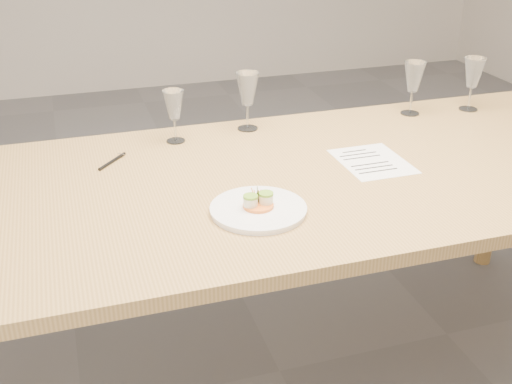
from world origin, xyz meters
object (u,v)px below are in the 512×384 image
object	(u,v)px
ballpoint_pen	(112,161)
wine_glass_0	(174,106)
recipe_sheet	(372,161)
dining_table	(283,195)
dinner_plate	(258,208)
wine_glass_3	(473,74)
wine_glass_1	(247,90)
wine_glass_2	(414,78)

from	to	relation	value
ballpoint_pen	wine_glass_0	size ratio (longest dim) A/B	0.62
recipe_sheet	wine_glass_0	bearing A→B (deg)	146.91
ballpoint_pen	dining_table	bearing A→B (deg)	-77.04
dinner_plate	ballpoint_pen	size ratio (longest dim) A/B	2.34
ballpoint_pen	wine_glass_3	size ratio (longest dim) A/B	0.55
dinner_plate	ballpoint_pen	bearing A→B (deg)	126.45
wine_glass_1	wine_glass_3	xyz separation A→B (m)	(0.86, -0.05, -0.00)
recipe_sheet	wine_glass_2	world-z (taller)	wine_glass_2
wine_glass_3	ballpoint_pen	bearing A→B (deg)	-175.50
wine_glass_0	wine_glass_2	bearing A→B (deg)	0.82
wine_glass_0	wine_glass_1	size ratio (longest dim) A/B	0.87
dinner_plate	wine_glass_2	size ratio (longest dim) A/B	1.31
ballpoint_pen	wine_glass_1	bearing A→B (deg)	-31.62
wine_glass_0	wine_glass_2	distance (m)	0.89
wine_glass_2	dinner_plate	bearing A→B (deg)	-143.45
wine_glass_1	wine_glass_2	size ratio (longest dim) A/B	1.03
wine_glass_1	wine_glass_2	bearing A→B (deg)	-2.61
dinner_plate	recipe_sheet	bearing A→B (deg)	25.86
ballpoint_pen	wine_glass_0	world-z (taller)	wine_glass_0
dinner_plate	wine_glass_2	bearing A→B (deg)	36.55
wine_glass_0	wine_glass_3	size ratio (longest dim) A/B	0.89
recipe_sheet	wine_glass_1	xyz separation A→B (m)	(-0.28, 0.39, 0.14)
dinner_plate	wine_glass_3	bearing A→B (deg)	28.64
dinner_plate	wine_glass_1	bearing A→B (deg)	75.73
dining_table	wine_glass_3	distance (m)	0.96
ballpoint_pen	wine_glass_2	bearing A→B (deg)	-42.95
wine_glass_0	wine_glass_3	xyz separation A→B (m)	(1.12, -0.01, 0.02)
wine_glass_1	wine_glass_2	distance (m)	0.62
ballpoint_pen	recipe_sheet	bearing A→B (deg)	-66.56
wine_glass_2	wine_glass_3	world-z (taller)	wine_glass_3
wine_glass_2	wine_glass_3	bearing A→B (deg)	-5.54
ballpoint_pen	wine_glass_1	xyz separation A→B (m)	(0.48, 0.16, 0.14)
recipe_sheet	wine_glass_1	distance (m)	0.50
wine_glass_0	wine_glass_1	world-z (taller)	wine_glass_1
ballpoint_pen	wine_glass_1	distance (m)	0.53
dining_table	dinner_plate	xyz separation A→B (m)	(-0.14, -0.20, 0.08)
recipe_sheet	wine_glass_2	distance (m)	0.52
dining_table	recipe_sheet	size ratio (longest dim) A/B	9.41
dinner_plate	ballpoint_pen	world-z (taller)	dinner_plate
recipe_sheet	wine_glass_3	distance (m)	0.68
dining_table	wine_glass_3	xyz separation A→B (m)	(0.87, 0.35, 0.21)
recipe_sheet	wine_glass_3	bearing A→B (deg)	30.20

